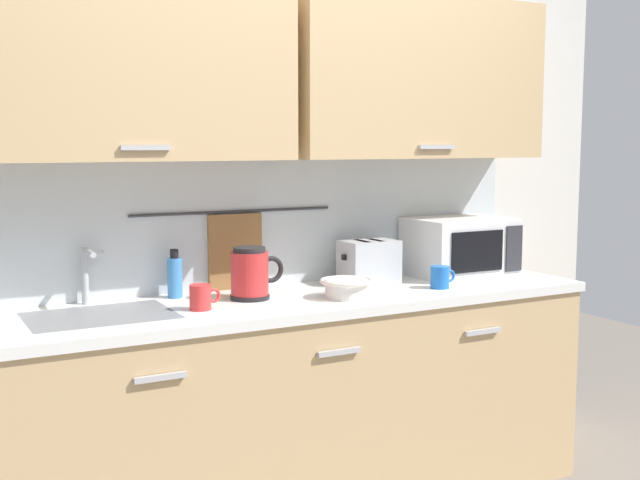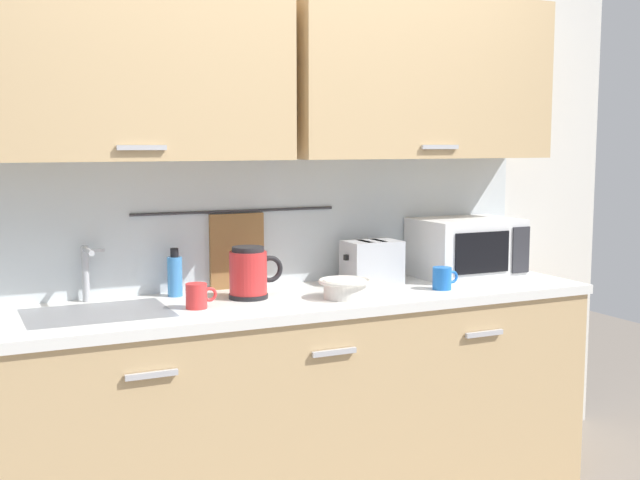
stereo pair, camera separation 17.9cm
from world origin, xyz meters
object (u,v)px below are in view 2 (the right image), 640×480
mug_near_sink (197,296)px  toaster (372,262)px  dish_soap_bottle (175,275)px  microwave (466,248)px  electric_kettle (249,273)px  mug_by_kettle (443,278)px  mixing_bowl (345,287)px

mug_near_sink → toaster: bearing=12.8°
dish_soap_bottle → microwave: bearing=-4.5°
microwave → dish_soap_bottle: (-1.35, 0.11, -0.05)m
electric_kettle → dish_soap_bottle: 0.31m
toaster → microwave: bearing=-2.9°
microwave → toaster: size_ratio=1.80×
electric_kettle → mug_by_kettle: bearing=-11.8°
mug_near_sink → toaster: toaster is taller
dish_soap_bottle → toaster: size_ratio=0.77×
mug_near_sink → electric_kettle: bearing=23.2°
dish_soap_bottle → mixing_bowl: (0.60, -0.33, -0.04)m
microwave → electric_kettle: size_ratio=2.03×
mug_near_sink → dish_soap_bottle: bearing=92.1°
microwave → toaster: 0.49m
microwave → mug_near_sink: size_ratio=3.83×
mug_near_sink → mug_by_kettle: (1.06, -0.06, 0.00)m
mixing_bowl → mug_by_kettle: bearing=-0.4°
mixing_bowl → toaster: bearing=43.8°
microwave → electric_kettle: bearing=-176.7°
toaster → mug_by_kettle: toaster is taller
microwave → mug_by_kettle: microwave is taller
electric_kettle → toaster: size_ratio=0.89×
toaster → mug_by_kettle: 0.33m
mug_near_sink → mug_by_kettle: bearing=-3.4°
microwave → dish_soap_bottle: size_ratio=2.35×
microwave → mug_by_kettle: (-0.28, -0.23, -0.09)m
mug_near_sink → mug_by_kettle: same height
mixing_bowl → mug_by_kettle: (0.46, -0.00, 0.00)m
dish_soap_bottle → mixing_bowl: 0.69m
mug_near_sink → mug_by_kettle: 1.06m
electric_kettle → microwave: bearing=3.3°
electric_kettle → toaster: 0.61m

